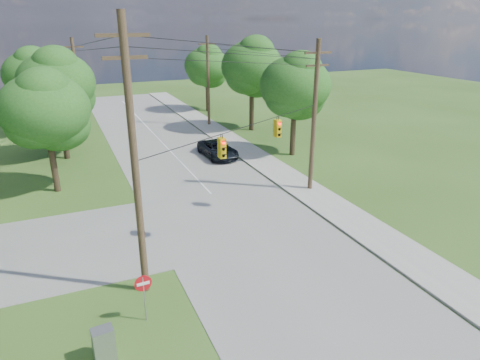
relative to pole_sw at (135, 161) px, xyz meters
name	(u,v)px	position (x,y,z in m)	size (l,w,h in m)	color
ground	(241,272)	(4.60, -0.40, -6.23)	(140.00, 140.00, 0.00)	#314F1A
main_road	(239,223)	(6.60, 4.60, -6.21)	(10.00, 100.00, 0.03)	gray
sidewalk_east	(331,205)	(13.30, 4.60, -6.17)	(2.60, 100.00, 0.12)	#ACAAA1
pole_sw	(135,161)	(0.00, 0.00, 0.00)	(2.00, 0.32, 12.00)	brown
pole_ne	(314,115)	(13.50, 7.60, -0.76)	(2.00, 0.32, 10.50)	brown
pole_north_e	(208,81)	(13.50, 29.60, -1.10)	(2.00, 0.32, 10.00)	brown
pole_north_w	(78,88)	(-0.40, 29.60, -1.10)	(2.00, 0.32, 10.00)	brown
power_lines	(193,59)	(6.10, 11.14, 2.93)	(13.93, 29.62, 4.93)	black
traffic_signals	(252,137)	(7.15, 4.03, -0.73)	(4.91, 3.27, 1.05)	gold
tree_w_near	(45,110)	(-3.40, 14.60, -0.30)	(6.00, 6.00, 8.40)	#423021
tree_w_mid	(56,84)	(-2.40, 22.60, 0.35)	(6.40, 6.40, 9.22)	#423021
tree_w_far	(33,75)	(-4.40, 32.60, 0.02)	(6.00, 6.00, 8.73)	#423021
tree_e_near	(295,86)	(16.60, 15.60, 0.02)	(6.20, 6.20, 8.81)	#423021
tree_e_mid	(252,67)	(17.10, 25.60, 0.68)	(6.60, 6.60, 9.64)	#423021
tree_e_far	(207,66)	(16.10, 37.60, -0.31)	(5.80, 5.80, 8.32)	#423021
car_main_north	(218,149)	(10.10, 17.58, -5.49)	(2.36, 5.11, 1.42)	black
control_cabinet	(104,345)	(-2.25, -3.74, -5.55)	(0.75, 0.54, 1.35)	gray
do_not_enter_sign	(143,288)	(-0.43, -2.13, -4.65)	(0.71, 0.10, 2.14)	gray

